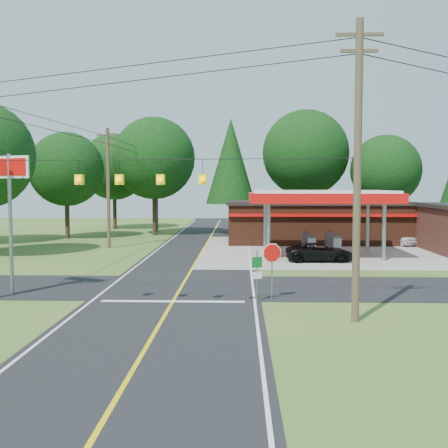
{
  "coord_description": "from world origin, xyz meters",
  "views": [
    {
      "loc": [
        3.06,
        -28.54,
        5.29
      ],
      "look_at": [
        2.0,
        7.0,
        2.8
      ],
      "focal_mm": 45.0,
      "sensor_mm": 36.0,
      "label": 1
    }
  ],
  "objects_px": {
    "big_stop_sign": "(10,190)",
    "sedan_car": "(399,237)",
    "gas_canopy": "(321,199)",
    "suv_car": "(320,252)",
    "octagonal_stop_sign": "(272,257)"
  },
  "relations": [
    {
      "from": "gas_canopy",
      "to": "octagonal_stop_sign",
      "type": "distance_m",
      "value": 16.79
    },
    {
      "from": "suv_car",
      "to": "octagonal_stop_sign",
      "type": "height_order",
      "value": "octagonal_stop_sign"
    },
    {
      "from": "gas_canopy",
      "to": "big_stop_sign",
      "type": "height_order",
      "value": "big_stop_sign"
    },
    {
      "from": "suv_car",
      "to": "gas_canopy",
      "type": "bearing_deg",
      "value": -10.51
    },
    {
      "from": "gas_canopy",
      "to": "octagonal_stop_sign",
      "type": "height_order",
      "value": "gas_canopy"
    },
    {
      "from": "gas_canopy",
      "to": "suv_car",
      "type": "relative_size",
      "value": 2.29
    },
    {
      "from": "sedan_car",
      "to": "big_stop_sign",
      "type": "xyz_separation_m",
      "value": [
        -25.0,
        -23.01,
        4.33
      ]
    },
    {
      "from": "big_stop_sign",
      "to": "sedan_car",
      "type": "bearing_deg",
      "value": 42.63
    },
    {
      "from": "suv_car",
      "to": "sedan_car",
      "type": "xyz_separation_m",
      "value": [
        8.5,
        11.0,
        0.05
      ]
    },
    {
      "from": "suv_car",
      "to": "sedan_car",
      "type": "height_order",
      "value": "sedan_car"
    },
    {
      "from": "sedan_car",
      "to": "big_stop_sign",
      "type": "distance_m",
      "value": 34.25
    },
    {
      "from": "sedan_car",
      "to": "octagonal_stop_sign",
      "type": "relative_size",
      "value": 1.54
    },
    {
      "from": "big_stop_sign",
      "to": "octagonal_stop_sign",
      "type": "distance_m",
      "value": 12.9
    },
    {
      "from": "big_stop_sign",
      "to": "gas_canopy",
      "type": "bearing_deg",
      "value": 41.44
    },
    {
      "from": "gas_canopy",
      "to": "sedan_car",
      "type": "height_order",
      "value": "gas_canopy"
    }
  ]
}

